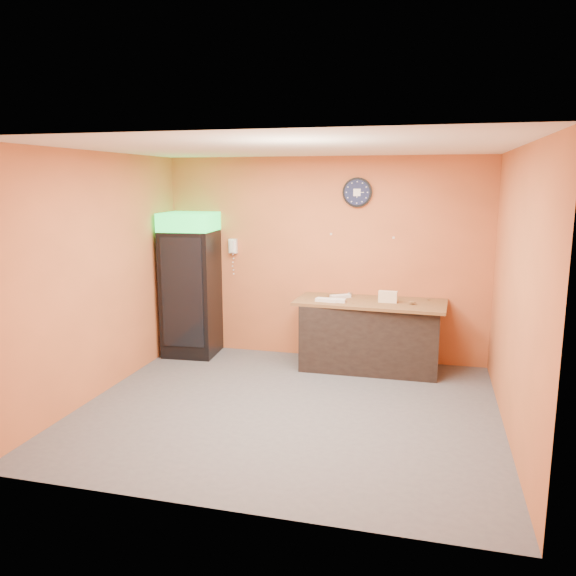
% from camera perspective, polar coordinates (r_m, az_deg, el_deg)
% --- Properties ---
extents(floor, '(4.50, 4.50, 0.00)m').
position_cam_1_polar(floor, '(6.31, 0.02, -12.17)').
color(floor, '#47474C').
rests_on(floor, ground).
extents(back_wall, '(4.50, 0.02, 2.80)m').
position_cam_1_polar(back_wall, '(7.84, 3.64, 2.97)').
color(back_wall, '#CE6B3A').
rests_on(back_wall, floor).
extents(left_wall, '(0.02, 4.00, 2.80)m').
position_cam_1_polar(left_wall, '(6.82, -18.64, 1.24)').
color(left_wall, '#CE6B3A').
rests_on(left_wall, floor).
extents(right_wall, '(0.02, 4.00, 2.80)m').
position_cam_1_polar(right_wall, '(5.79, 22.14, -0.59)').
color(right_wall, '#CE6B3A').
rests_on(right_wall, floor).
extents(ceiling, '(4.50, 4.00, 0.02)m').
position_cam_1_polar(ceiling, '(5.82, 0.02, 14.11)').
color(ceiling, white).
rests_on(ceiling, back_wall).
extents(beverage_cooler, '(0.76, 0.77, 2.04)m').
position_cam_1_polar(beverage_cooler, '(8.08, -9.94, 0.15)').
color(beverage_cooler, black).
rests_on(beverage_cooler, floor).
extents(prep_counter, '(1.77, 0.80, 0.88)m').
position_cam_1_polar(prep_counter, '(7.55, 8.29, -4.86)').
color(prep_counter, black).
rests_on(prep_counter, floor).
extents(wall_clock, '(0.40, 0.06, 0.40)m').
position_cam_1_polar(wall_clock, '(7.67, 7.05, 9.62)').
color(wall_clock, black).
rests_on(wall_clock, back_wall).
extents(wall_phone, '(0.11, 0.10, 0.21)m').
position_cam_1_polar(wall_phone, '(8.12, -5.62, 4.26)').
color(wall_phone, white).
rests_on(wall_phone, back_wall).
extents(butcher_paper, '(1.98, 0.96, 0.04)m').
position_cam_1_polar(butcher_paper, '(7.44, 8.39, -1.44)').
color(butcher_paper, brown).
rests_on(butcher_paper, prep_counter).
extents(sub_roll_stack, '(0.24, 0.09, 0.15)m').
position_cam_1_polar(sub_roll_stack, '(7.35, 10.11, -0.88)').
color(sub_roll_stack, beige).
rests_on(sub_roll_stack, butcher_paper).
extents(wrapped_sandwich_left, '(0.30, 0.16, 0.04)m').
position_cam_1_polar(wrapped_sandwich_left, '(7.32, 3.95, -1.23)').
color(wrapped_sandwich_left, silver).
rests_on(wrapped_sandwich_left, butcher_paper).
extents(wrapped_sandwich_mid, '(0.29, 0.11, 0.04)m').
position_cam_1_polar(wrapped_sandwich_mid, '(7.31, 4.74, -1.26)').
color(wrapped_sandwich_mid, silver).
rests_on(wrapped_sandwich_mid, butcher_paper).
extents(wrapped_sandwich_right, '(0.28, 0.23, 0.04)m').
position_cam_1_polar(wrapped_sandwich_right, '(7.58, 5.33, -0.84)').
color(wrapped_sandwich_right, silver).
rests_on(wrapped_sandwich_right, butcher_paper).
extents(kitchen_tool, '(0.07, 0.07, 0.07)m').
position_cam_1_polar(kitchen_tool, '(7.64, 6.32, -0.67)').
color(kitchen_tool, silver).
rests_on(kitchen_tool, butcher_paper).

